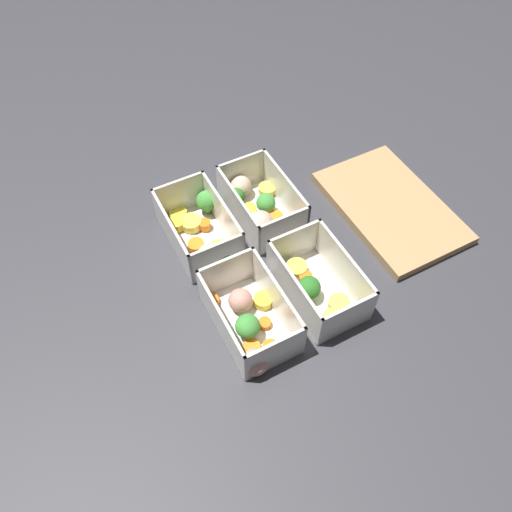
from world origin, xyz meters
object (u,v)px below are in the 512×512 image
object	(u,v)px
container_far_left	(258,206)
container_near_right	(250,322)
container_near_left	(203,233)
container_far_right	(317,287)

from	to	relation	value
container_far_left	container_near_right	bearing A→B (deg)	-31.09
container_near_left	container_far_left	bearing A→B (deg)	95.01
container_near_right	container_far_right	xyz separation A→B (m)	(-0.01, 0.13, -0.00)
container_far_left	container_far_right	world-z (taller)	same
container_near_right	container_far_left	world-z (taller)	same
container_near_right	container_far_left	xyz separation A→B (m)	(-0.21, 0.13, -0.00)
container_far_left	container_far_right	distance (m)	0.20
container_near_left	container_near_right	xyz separation A→B (m)	(0.20, -0.01, 0.00)
container_near_right	container_far_right	bearing A→B (deg)	92.77
container_near_left	container_far_right	bearing A→B (deg)	31.86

